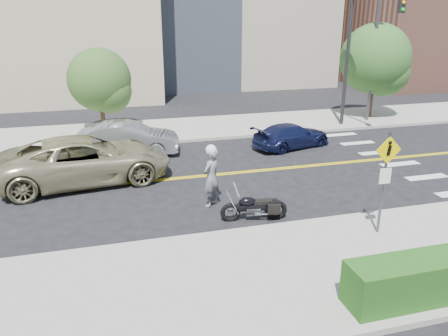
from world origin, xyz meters
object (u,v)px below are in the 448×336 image
object	(u,v)px
motorcycle	(254,201)
suv	(85,160)
pedestrian_sign	(385,174)
parked_car_blue	(292,136)
motorcyclist	(211,176)
parked_car_silver	(128,138)

from	to	relation	value
motorcycle	suv	world-z (taller)	suv
pedestrian_sign	parked_car_blue	distance (m)	9.33
motorcyclist	motorcycle	size ratio (longest dim) A/B	1.05
motorcyclist	parked_car_silver	size ratio (longest dim) A/B	0.47
pedestrian_sign	parked_car_silver	size ratio (longest dim) A/B	0.65
motorcycle	parked_car_silver	distance (m)	8.73
parked_car_blue	parked_car_silver	bearing A→B (deg)	66.86
pedestrian_sign	motorcycle	world-z (taller)	pedestrian_sign
motorcyclist	motorcycle	distance (m)	1.81
suv	parked_car_blue	world-z (taller)	suv
pedestrian_sign	suv	size ratio (longest dim) A/B	0.47
suv	parked_car_blue	bearing A→B (deg)	-84.30
parked_car_silver	parked_car_blue	size ratio (longest dim) A/B	1.14
motorcycle	suv	distance (m)	7.10
pedestrian_sign	motorcycle	bearing A→B (deg)	146.96
motorcyclist	suv	world-z (taller)	motorcyclist
pedestrian_sign	parked_car_blue	bearing A→B (deg)	82.09
pedestrian_sign	motorcyclist	xyz separation A→B (m)	(-4.14, 3.44, -0.89)
motorcyclist	parked_car_blue	size ratio (longest dim) A/B	0.53
motorcyclist	suv	distance (m)	5.38
motorcycle	parked_car_silver	world-z (taller)	parked_car_silver
suv	parked_car_blue	distance (m)	9.79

